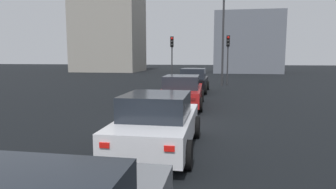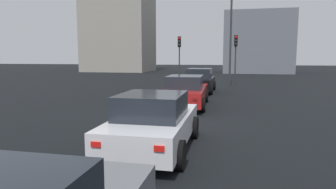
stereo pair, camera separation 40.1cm
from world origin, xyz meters
name	(u,v)px [view 2 (the right image)]	position (x,y,z in m)	size (l,w,h in m)	color
ground_plane	(171,124)	(0.00, 0.00, -0.10)	(160.00, 160.00, 0.20)	black
car_black_lead	(200,81)	(9.40, -0.11, 0.77)	(4.46, 2.02, 1.61)	black
car_red_second	(185,91)	(3.43, -0.03, 0.73)	(4.80, 2.13, 1.49)	maroon
car_white_third	(154,122)	(-3.37, -0.21, 0.71)	(4.08, 1.98, 1.47)	silver
traffic_light_near_left	(236,50)	(14.48, -2.52, 2.96)	(0.32, 0.28, 4.12)	#2D2D30
traffic_light_near_right	(179,50)	(14.86, 2.21, 2.96)	(0.32, 0.30, 4.12)	#2D2D30
street_lamp_kerbside	(231,31)	(14.07, -2.09, 4.46)	(0.56, 0.36, 7.60)	#2D2D30
building_facade_left	(256,43)	(36.82, -6.00, 4.45)	(9.06, 9.75, 8.90)	slate
building_facade_center	(119,20)	(36.55, 16.00, 8.45)	(8.83, 10.37, 16.90)	gray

